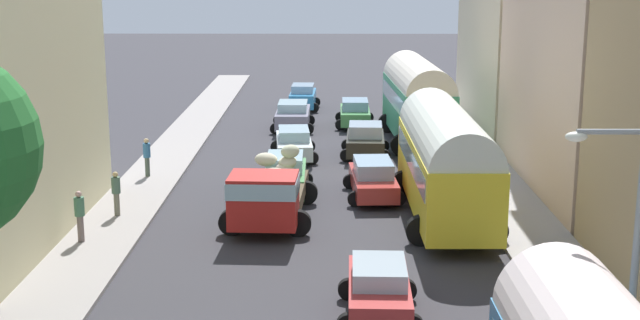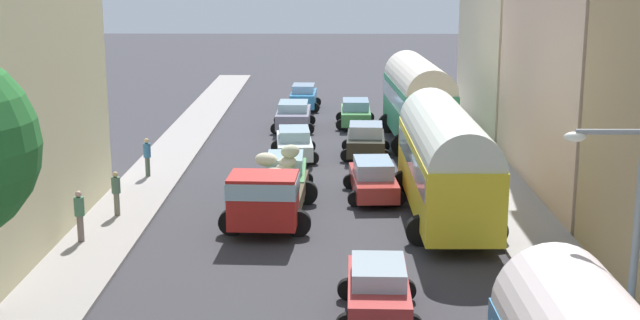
# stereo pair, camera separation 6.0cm
# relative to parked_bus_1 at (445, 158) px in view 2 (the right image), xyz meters

# --- Properties ---
(ground_plane) EXTENTS (154.00, 154.00, 0.00)m
(ground_plane) POSITION_rel_parked_bus_1_xyz_m (-4.50, 3.92, -2.24)
(ground_plane) COLOR #37353A
(sidewalk_left) EXTENTS (2.50, 70.00, 0.14)m
(sidewalk_left) POSITION_rel_parked_bus_1_xyz_m (-11.75, 3.92, -2.17)
(sidewalk_left) COLOR #9A928E
(sidewalk_left) RESTS_ON ground
(sidewalk_right) EXTENTS (2.50, 70.00, 0.14)m
(sidewalk_right) POSITION_rel_parked_bus_1_xyz_m (2.75, 3.92, -2.17)
(sidewalk_right) COLOR #A7A4A5
(sidewalk_right) RESTS_ON ground
(building_right_2) EXTENTS (5.92, 13.30, 13.48)m
(building_right_2) POSITION_rel_parked_bus_1_xyz_m (6.69, 4.46, 4.53)
(building_right_2) COLOR beige
(building_right_2) RESTS_ON ground
(building_right_3) EXTENTS (4.27, 13.30, 8.62)m
(building_right_3) POSITION_rel_parked_bus_1_xyz_m (6.14, 18.32, 2.07)
(building_right_3) COLOR beige
(building_right_3) RESTS_ON ground
(parked_bus_1) EXTENTS (3.41, 9.87, 4.08)m
(parked_bus_1) POSITION_rel_parked_bus_1_xyz_m (0.00, 0.00, 0.00)
(parked_bus_1) COLOR yellow
(parked_bus_1) RESTS_ON ground
(parked_bus_2) EXTENTS (3.63, 9.27, 4.29)m
(parked_bus_2) POSITION_rel_parked_bus_1_xyz_m (0.32, 13.26, 0.14)
(parked_bus_2) COLOR #399166
(parked_bus_2) RESTS_ON ground
(cargo_truck_0) EXTENTS (3.33, 6.68, 2.25)m
(cargo_truck_0) POSITION_rel_parked_bus_1_xyz_m (-6.26, -0.76, -1.08)
(cargo_truck_0) COLOR #B4211C
(cargo_truck_0) RESTS_ON ground
(car_0) EXTENTS (2.23, 4.10, 1.62)m
(car_0) POSITION_rel_parked_bus_1_xyz_m (-5.91, 3.16, -1.43)
(car_0) COLOR #478B49
(car_0) RESTS_ON ground
(car_1) EXTENTS (2.37, 4.28, 1.43)m
(car_1) POSITION_rel_parked_bus_1_xyz_m (-5.81, 9.65, -1.51)
(car_1) COLOR silver
(car_1) RESTS_ON ground
(car_2) EXTENTS (2.39, 4.18, 1.55)m
(car_2) POSITION_rel_parked_bus_1_xyz_m (-6.14, 16.74, -1.45)
(car_2) COLOR gray
(car_2) RESTS_ON ground
(car_3) EXTENTS (2.18, 3.70, 1.58)m
(car_3) POSITION_rel_parked_bus_1_xyz_m (-5.78, 23.37, -1.44)
(car_3) COLOR #3489C3
(car_3) RESTS_ON ground
(car_4) EXTENTS (2.23, 3.88, 1.50)m
(car_4) POSITION_rel_parked_bus_1_xyz_m (-2.87, -8.98, -1.48)
(car_4) COLOR #AC2B2A
(car_4) RESTS_ON ground
(car_5) EXTENTS (2.34, 4.35, 1.50)m
(car_5) POSITION_rel_parked_bus_1_xyz_m (-2.43, 2.82, -1.49)
(car_5) COLOR #BB342D
(car_5) RESTS_ON ground
(car_6) EXTENTS (2.44, 3.68, 1.59)m
(car_6) POSITION_rel_parked_bus_1_xyz_m (-2.43, 10.04, -1.45)
(car_6) COLOR #29281F
(car_6) RESTS_ON ground
(car_7) EXTENTS (2.24, 3.91, 1.50)m
(car_7) POSITION_rel_parked_bus_1_xyz_m (-2.69, 17.81, -1.48)
(car_7) COLOR #519C50
(car_7) RESTS_ON ground
(pedestrian_0) EXTENTS (0.33, 0.33, 1.77)m
(pedestrian_0) POSITION_rel_parked_bus_1_xyz_m (-11.81, -0.27, -1.22)
(pedestrian_0) COLOR #6A6957
(pedestrian_0) RESTS_ON ground
(pedestrian_1) EXTENTS (0.37, 0.37, 1.85)m
(pedestrian_1) POSITION_rel_parked_bus_1_xyz_m (-12.29, -3.23, -1.18)
(pedestrian_1) COLOR #70605B
(pedestrian_1) RESTS_ON ground
(pedestrian_2) EXTENTS (0.36, 0.36, 1.79)m
(pedestrian_2) POSITION_rel_parked_bus_1_xyz_m (-11.90, 5.56, -1.20)
(pedestrian_2) COLOR #445244
(pedestrian_2) RESTS_ON ground
(streetlamp_near) EXTENTS (1.66, 0.28, 5.97)m
(streetlamp_near) POSITION_rel_parked_bus_1_xyz_m (1.77, -13.57, 1.35)
(streetlamp_near) COLOR gray
(streetlamp_near) RESTS_ON ground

